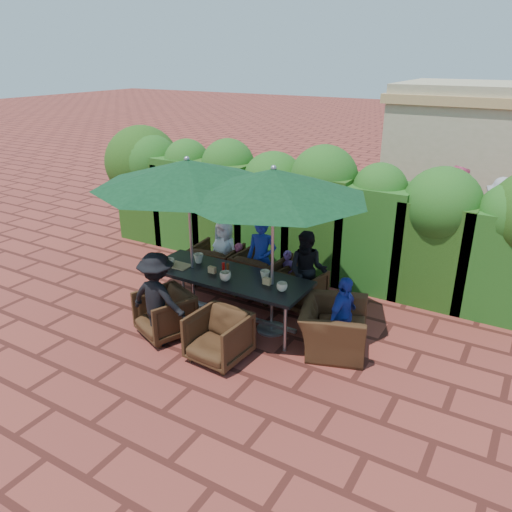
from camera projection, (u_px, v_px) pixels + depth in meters
The scene contains 31 objects.
ground at pixel (229, 318), 7.72m from camera, with size 80.00×80.00×0.00m, color maroon.
dining_table at pixel (228, 279), 7.45m from camera, with size 2.51×0.90×0.75m.
umbrella_left at pixel (188, 173), 7.12m from camera, with size 2.74×2.74×2.46m.
umbrella_right at pixel (273, 184), 6.57m from camera, with size 2.60×2.60×2.46m.
chair_far_left at pixel (217, 263), 8.75m from camera, with size 0.77×0.72×0.80m, color black.
chair_far_mid at pixel (261, 272), 8.34m from camera, with size 0.79×0.74×0.82m, color black.
chair_far_right at pixel (301, 287), 7.97m from camera, with size 0.67×0.63×0.69m, color black.
chair_near_left at pixel (165, 312), 7.15m from camera, with size 0.71×0.66×0.73m, color black.
chair_near_right at pixel (218, 335), 6.57m from camera, with size 0.71×0.66×0.73m, color black.
chair_end_right at pixel (334, 320), 6.78m from camera, with size 1.00×0.65×0.87m, color black.
adult_far_left at pixel (225, 253), 8.67m from camera, with size 0.58×0.34×1.17m, color white.
adult_far_mid at pixel (262, 259), 8.15m from camera, with size 0.49×0.40×1.37m, color navy.
adult_far_right at pixel (307, 271), 7.79m from camera, with size 0.62×0.38×1.30m, color black.
adult_near_left at pixel (158, 299), 6.85m from camera, with size 0.86×0.40×1.35m, color black.
adult_end_right at pixel (343, 317), 6.61m from camera, with size 0.66×0.33×1.13m, color navy.
child_left at pixel (238, 266), 8.60m from camera, with size 0.29×0.24×0.81m, color #C2446A.
child_right at pixel (287, 275), 8.21m from camera, with size 0.30×0.25×0.84m, color #734699.
pedestrian_a at pixel (424, 216), 9.78m from camera, with size 1.58×0.57×1.70m, color #268C33.
pedestrian_b at pixel (451, 212), 9.82m from camera, with size 0.87×0.53×1.82m, color #C2446A.
pedestrian_c at pixel (499, 224), 9.20m from camera, with size 1.12×0.51×1.75m, color gray.
cup_a at pixel (170, 262), 7.69m from camera, with size 0.16×0.16×0.12m, color beige.
cup_b at pixel (199, 258), 7.82m from camera, with size 0.16×0.16×0.15m, color beige.
cup_c at pixel (225, 276), 7.21m from camera, with size 0.17×0.17×0.13m, color beige.
cup_d at pixel (265, 275), 7.24m from camera, with size 0.14×0.14×0.14m, color beige.
cup_e at pixel (282, 287), 6.89m from camera, with size 0.15×0.15×0.12m, color beige.
ketchup_bottle at pixel (224, 268), 7.44m from camera, with size 0.04×0.04×0.17m, color #B20C0A.
sauce_bottle at pixel (228, 269), 7.42m from camera, with size 0.04×0.04×0.17m, color #4C230C.
serving_tray at pixel (179, 266), 7.71m from camera, with size 0.35×0.25×0.02m, color #AA8252.
number_block_left at pixel (212, 270), 7.46m from camera, with size 0.12×0.06×0.10m, color #D9B66F.
number_block_right at pixel (267, 281), 7.09m from camera, with size 0.12×0.06×0.10m, color #D9B66F.
hedge_wall at pixel (288, 200), 9.18m from camera, with size 9.10×1.60×2.40m.
Camera 1 is at (3.82, -5.63, 3.81)m, focal length 35.00 mm.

